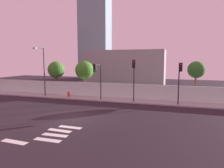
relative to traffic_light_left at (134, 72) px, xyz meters
name	(u,v)px	position (x,y,z in m)	size (l,w,h in m)	color
ground_plane	(73,117)	(-3.88, -6.98, -3.64)	(80.00, 80.00, 0.00)	black
sidewalk	(105,99)	(-3.88, 1.22, -3.56)	(36.00, 2.40, 0.15)	#9B9B9B
perimeter_wall	(108,90)	(-3.88, 2.51, -2.59)	(36.00, 0.18, 1.80)	silver
crosswalk_marking	(51,134)	(-3.25, -11.08, -3.64)	(3.67, 3.88, 0.01)	silver
traffic_light_left	(134,72)	(0.00, 0.00, 0.00)	(0.41, 1.32, 4.80)	black
traffic_light_center	(97,74)	(-4.28, -0.17, -0.32)	(0.47, 1.58, 4.31)	black
traffic_light_right	(180,74)	(4.85, 0.06, -0.21)	(0.36, 1.18, 4.49)	black
street_lamp_curbside	(43,68)	(-12.30, 0.57, 0.28)	(0.69, 1.63, 6.40)	#4C4C51
fire_hydrant	(69,94)	(-8.71, 0.80, -3.09)	(0.44, 0.26, 0.75)	red
roadside_tree_leftmost	(56,70)	(-12.44, 3.82, -0.14)	(2.45, 2.45, 4.74)	brown
roadside_tree_midleft	(84,70)	(-7.84, 3.82, -0.14)	(2.60, 2.60, 4.82)	brown
roadside_tree_midright	(196,70)	(6.73, 3.82, 0.10)	(2.01, 2.01, 4.79)	brown
low_building_distant	(125,68)	(-5.21, 16.51, -0.23)	(15.32, 6.00, 6.82)	gray
tower_on_skyline	(95,34)	(-16.43, 28.51, 8.18)	(7.73, 5.00, 23.65)	gray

